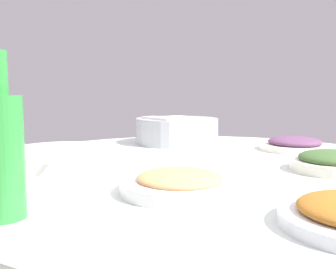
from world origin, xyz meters
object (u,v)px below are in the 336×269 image
soup_bowl (62,161)px  dish_eggplant (295,144)px  dish_greens (332,162)px  round_dining_table (209,202)px  dish_shrimp (180,183)px  rice_bowl (177,130)px  green_bottle (1,152)px

soup_bowl → dish_eggplant: bearing=151.7°
soup_bowl → dish_greens: (-0.39, 0.54, -0.01)m
round_dining_table → dish_eggplant: (-0.39, 0.12, 0.12)m
round_dining_table → dish_shrimp: 0.32m
rice_bowl → dish_shrimp: 0.71m
rice_bowl → soup_bowl: bearing=5.0°
round_dining_table → rice_bowl: size_ratio=4.24×
green_bottle → dish_shrimp: bearing=151.9°
rice_bowl → soup_bowl: rice_bowl is taller
dish_greens → green_bottle: size_ratio=0.79×
round_dining_table → soup_bowl: soup_bowl is taller
dish_eggplant → green_bottle: size_ratio=0.91×
round_dining_table → green_bottle: size_ratio=5.16×
dish_greens → dish_eggplant: (-0.29, -0.17, -0.00)m
dish_greens → green_bottle: (0.66, -0.36, 0.08)m
rice_bowl → dish_greens: rice_bowl is taller
round_dining_table → soup_bowl: 0.41m
soup_bowl → dish_shrimp: size_ratio=1.04×
round_dining_table → rice_bowl: (-0.31, -0.30, 0.15)m
rice_bowl → green_bottle: green_bottle is taller
green_bottle → rice_bowl: bearing=-165.0°
dish_greens → soup_bowl: bearing=-54.0°
dish_shrimp → dish_greens: size_ratio=1.15×
rice_bowl → soup_bowl: (0.60, 0.05, -0.02)m
dish_shrimp → green_bottle: 0.33m
rice_bowl → dish_eggplant: 0.43m
round_dining_table → soup_bowl: size_ratio=5.45×
rice_bowl → dish_eggplant: (-0.08, 0.42, -0.03)m
round_dining_table → dish_eggplant: dish_eggplant is taller
dish_shrimp → dish_eggplant: (-0.67, 0.04, 0.00)m
soup_bowl → green_bottle: green_bottle is taller
round_dining_table → soup_bowl: (0.29, -0.25, 0.13)m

